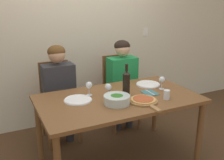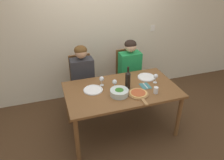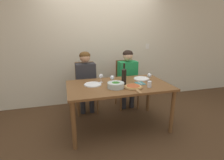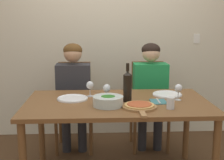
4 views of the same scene
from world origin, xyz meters
name	(u,v)px [view 2 (image 2 of 4)]	position (x,y,z in m)	size (l,w,h in m)	color
ground_plane	(121,128)	(0.00, 0.00, 0.00)	(40.00, 40.00, 0.00)	#4C331E
back_wall	(99,28)	(0.00, 1.26, 1.35)	(10.00, 0.06, 2.70)	beige
dining_table	(122,94)	(0.00, 0.00, 0.68)	(1.67, 0.95, 0.77)	brown
chair_left	(82,81)	(-0.45, 0.82, 0.53)	(0.42, 0.42, 1.00)	brown
chair_right	(127,74)	(0.42, 0.82, 0.53)	(0.42, 0.42, 1.00)	brown
person_woman	(83,74)	(-0.45, 0.70, 0.75)	(0.47, 0.51, 1.24)	#28282D
person_man	(130,67)	(0.42, 0.70, 0.75)	(0.47, 0.51, 1.24)	#28282D
wine_bottle	(128,80)	(0.09, -0.01, 0.91)	(0.08, 0.08, 0.35)	black
broccoli_bowl	(119,92)	(-0.09, -0.14, 0.81)	(0.26, 0.26, 0.09)	silver
dinner_plate_left	(93,90)	(-0.41, 0.09, 0.78)	(0.28, 0.28, 0.02)	white
dinner_plate_right	(146,77)	(0.50, 0.21, 0.78)	(0.28, 0.28, 0.02)	white
pizza_on_board	(138,94)	(0.17, -0.22, 0.78)	(0.29, 0.43, 0.04)	#9E7042
wine_glass_left	(102,79)	(-0.25, 0.19, 0.87)	(0.07, 0.07, 0.15)	silver
wine_glass_right	(156,77)	(0.56, 0.01, 0.87)	(0.07, 0.07, 0.15)	silver
wine_glass_centre	(115,82)	(-0.10, 0.05, 0.87)	(0.07, 0.07, 0.15)	silver
water_tumbler	(156,90)	(0.42, -0.26, 0.82)	(0.07, 0.07, 0.10)	silver
fork_on_napkin	(145,86)	(0.37, -0.04, 0.77)	(0.14, 0.18, 0.01)	#387075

